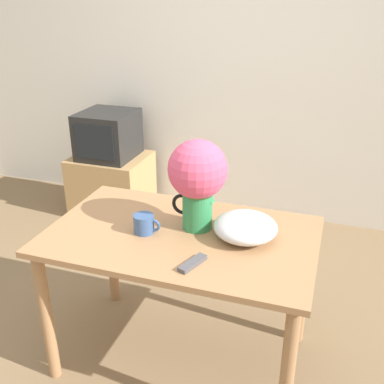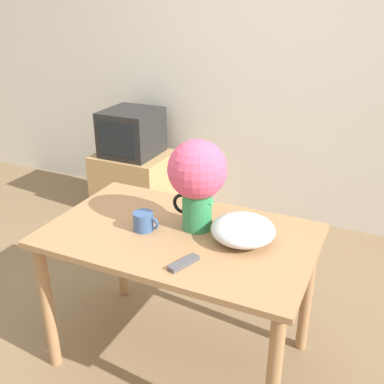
% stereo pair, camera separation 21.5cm
% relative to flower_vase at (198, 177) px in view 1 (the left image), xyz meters
% --- Properties ---
extents(ground_plane, '(12.00, 12.00, 0.00)m').
position_rel_flower_vase_xyz_m(ground_plane, '(-0.19, -0.24, -1.04)').
color(ground_plane, '#7F6647').
extents(wall_back, '(8.00, 0.05, 2.60)m').
position_rel_flower_vase_xyz_m(wall_back, '(-0.19, 1.81, 0.26)').
color(wall_back, silver).
rests_on(wall_back, ground_plane).
extents(table, '(1.29, 0.79, 0.77)m').
position_rel_flower_vase_xyz_m(table, '(-0.06, -0.08, -0.38)').
color(table, '#A3754C').
rests_on(table, ground_plane).
extents(flower_vase, '(0.28, 0.28, 0.45)m').
position_rel_flower_vase_xyz_m(flower_vase, '(0.00, 0.00, 0.00)').
color(flower_vase, '#2D844C').
rests_on(flower_vase, table).
extents(coffee_mug, '(0.13, 0.10, 0.09)m').
position_rel_flower_vase_xyz_m(coffee_mug, '(-0.23, -0.13, -0.22)').
color(coffee_mug, '#385689').
rests_on(coffee_mug, table).
extents(white_bowl, '(0.30, 0.30, 0.12)m').
position_rel_flower_vase_xyz_m(white_bowl, '(0.25, -0.03, -0.21)').
color(white_bowl, silver).
rests_on(white_bowl, table).
extents(remote_control, '(0.09, 0.16, 0.02)m').
position_rel_flower_vase_xyz_m(remote_control, '(0.08, -0.33, -0.26)').
color(remote_control, '#4C4C51').
rests_on(remote_control, table).
extents(tv_stand, '(0.63, 0.54, 0.52)m').
position_rel_flower_vase_xyz_m(tv_stand, '(-1.25, 1.41, -0.77)').
color(tv_stand, tan).
rests_on(tv_stand, ground_plane).
extents(tv_set, '(0.44, 0.47, 0.39)m').
position_rel_flower_vase_xyz_m(tv_set, '(-1.25, 1.41, -0.32)').
color(tv_set, black).
rests_on(tv_set, tv_stand).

